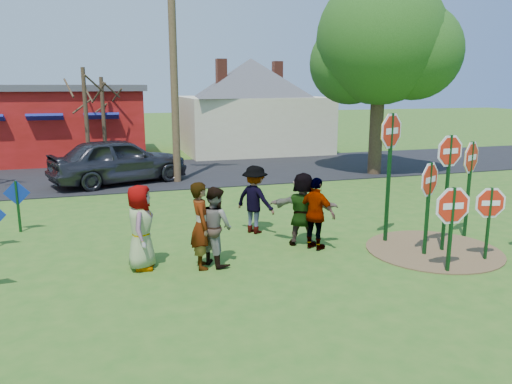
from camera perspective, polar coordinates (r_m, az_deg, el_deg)
ground at (r=11.81m, az=-1.48°, el=-7.27°), size 120.00×120.00×0.00m
road at (r=22.77m, az=-9.27°, el=2.17°), size 120.00×7.50×0.04m
dirt_patch at (r=12.88m, az=19.60°, el=-6.26°), size 3.20×3.20×0.03m
red_building at (r=28.90m, az=-22.19°, el=7.44°), size 9.40×7.69×3.90m
cream_house at (r=29.97m, az=-0.59°, el=10.31°), size 9.40×9.40×6.50m
stop_sign_a at (r=11.20m, az=21.51°, el=-2.13°), size 1.08×0.11×2.00m
stop_sign_b at (r=12.71m, az=15.13°, el=5.28°), size 1.08×0.55×3.42m
stop_sign_c at (r=12.45m, az=21.16°, el=2.78°), size 1.01×0.14×2.93m
stop_sign_d at (r=13.88m, az=23.32°, el=2.82°), size 1.00×0.55×2.67m
stop_sign_e at (r=12.33m, az=25.17°, el=-1.70°), size 0.93×0.25×1.82m
stop_sign_g at (r=12.08m, az=19.17°, el=0.43°), size 0.95×0.54×2.35m
blue_diamond_d at (r=14.86m, az=-25.61°, el=-0.84°), size 0.69×0.12×1.43m
person_a at (r=11.02m, az=-13.06°, el=-3.95°), size 0.75×1.01×1.86m
person_b at (r=10.86m, az=-6.29°, el=-3.81°), size 0.49×0.72×1.91m
person_c at (r=11.05m, az=-4.69°, el=-3.89°), size 0.97×1.06×1.77m
person_d at (r=13.35m, az=-0.12°, el=-0.86°), size 1.25×1.36×1.83m
person_e at (r=12.09m, az=6.90°, el=-2.50°), size 0.93×1.11×1.77m
person_f at (r=12.37m, az=5.37°, el=-1.94°), size 1.76×1.31×1.85m
suv at (r=20.69m, az=-15.38°, el=3.51°), size 5.78×3.75×1.83m
utility_pole at (r=20.34m, az=-9.44°, el=15.36°), size 2.34×0.66×9.69m
leafy_tree at (r=22.64m, az=14.34°, el=15.76°), size 5.98×5.46×8.50m
bare_tree_east at (r=24.68m, az=-17.09°, el=8.97°), size 1.80×1.80×4.26m
bare_tree_extra at (r=23.26m, az=-18.92°, el=9.30°), size 1.80×1.80×4.65m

